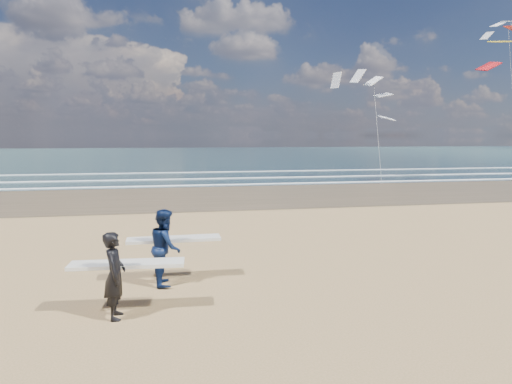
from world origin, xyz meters
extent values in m
cube|color=brown|center=(20.00, 18.00, 0.01)|extent=(220.00, 12.00, 0.01)
cube|color=#1A3139|center=(20.00, 72.00, 0.01)|extent=(220.00, 100.00, 0.02)
cube|color=white|center=(20.00, 22.80, 0.05)|extent=(220.00, 0.50, 0.05)
cube|color=white|center=(20.00, 27.50, 0.05)|extent=(220.00, 0.50, 0.05)
cube|color=white|center=(20.00, 34.00, 0.05)|extent=(220.00, 0.50, 0.05)
imported|color=black|center=(-0.02, 0.26, 0.83)|extent=(0.40, 0.61, 1.66)
cube|color=silver|center=(0.18, 0.61, 0.94)|extent=(2.23, 0.67, 0.07)
imported|color=#0B193E|center=(0.91, 2.10, 0.88)|extent=(0.69, 0.88, 1.76)
cube|color=silver|center=(1.11, 2.45, 0.98)|extent=(2.21, 0.54, 0.07)
cube|color=slate|center=(16.09, 21.94, 0.05)|extent=(0.12, 0.12, 0.10)
camera|label=1|loc=(1.01, -8.36, 3.43)|focal=32.00mm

